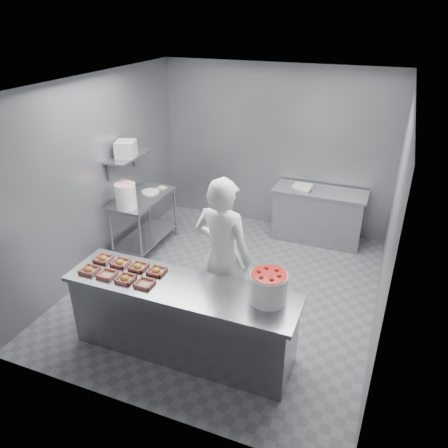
{
  "coord_description": "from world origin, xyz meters",
  "views": [
    {
      "loc": [
        1.87,
        -4.79,
        3.59
      ],
      "look_at": [
        0.04,
        -0.2,
        1.11
      ],
      "focal_mm": 35.0,
      "sensor_mm": 36.0,
      "label": 1
    }
  ],
  "objects_px": {
    "back_counter": "(318,215)",
    "strawberry_tub": "(268,286)",
    "service_counter": "(182,319)",
    "prep_table": "(144,215)",
    "tray_3": "(145,283)",
    "appliance": "(126,149)",
    "tray_5": "(120,262)",
    "tray_1": "(107,274)",
    "tray_2": "(125,279)",
    "glaze_bucket": "(126,195)",
    "worker": "(223,257)",
    "tray_6": "(138,267)",
    "tray_4": "(103,258)",
    "tray_7": "(157,271)",
    "tray_0": "(89,270)"
  },
  "relations": [
    {
      "from": "back_counter",
      "to": "strawberry_tub",
      "type": "relative_size",
      "value": 3.92
    },
    {
      "from": "service_counter",
      "to": "prep_table",
      "type": "xyz_separation_m",
      "value": [
        -1.65,
        1.95,
        0.14
      ]
    },
    {
      "from": "tray_3",
      "to": "appliance",
      "type": "relative_size",
      "value": 0.6
    },
    {
      "from": "back_counter",
      "to": "tray_5",
      "type": "distance_m",
      "value": 3.6
    },
    {
      "from": "tray_1",
      "to": "tray_2",
      "type": "distance_m",
      "value": 0.24
    },
    {
      "from": "back_counter",
      "to": "glaze_bucket",
      "type": "bearing_deg",
      "value": -145.7
    },
    {
      "from": "worker",
      "to": "glaze_bucket",
      "type": "height_order",
      "value": "worker"
    },
    {
      "from": "prep_table",
      "to": "strawberry_tub",
      "type": "distance_m",
      "value": 3.22
    },
    {
      "from": "service_counter",
      "to": "prep_table",
      "type": "height_order",
      "value": "same"
    },
    {
      "from": "prep_table",
      "to": "tray_1",
      "type": "xyz_separation_m",
      "value": [
        0.81,
        -2.08,
        0.33
      ]
    },
    {
      "from": "tray_1",
      "to": "tray_6",
      "type": "relative_size",
      "value": 1.0
    },
    {
      "from": "tray_4",
      "to": "appliance",
      "type": "bearing_deg",
      "value": 112.78
    },
    {
      "from": "prep_table",
      "to": "appliance",
      "type": "height_order",
      "value": "appliance"
    },
    {
      "from": "tray_2",
      "to": "tray_3",
      "type": "relative_size",
      "value": 1.0
    },
    {
      "from": "tray_7",
      "to": "tray_2",
      "type": "bearing_deg",
      "value": -132.25
    },
    {
      "from": "back_counter",
      "to": "tray_2",
      "type": "height_order",
      "value": "tray_2"
    },
    {
      "from": "back_counter",
      "to": "tray_7",
      "type": "distance_m",
      "value": 3.4
    },
    {
      "from": "prep_table",
      "to": "service_counter",
      "type": "bearing_deg",
      "value": -49.76
    },
    {
      "from": "tray_6",
      "to": "glaze_bucket",
      "type": "bearing_deg",
      "value": 127.13
    },
    {
      "from": "tray_1",
      "to": "tray_2",
      "type": "xyz_separation_m",
      "value": [
        0.24,
        -0.0,
        0.0
      ]
    },
    {
      "from": "tray_5",
      "to": "tray_7",
      "type": "xyz_separation_m",
      "value": [
        0.48,
        0.0,
        0.0
      ]
    },
    {
      "from": "worker",
      "to": "appliance",
      "type": "xyz_separation_m",
      "value": [
        -2.07,
        1.28,
        0.7
      ]
    },
    {
      "from": "tray_1",
      "to": "tray_5",
      "type": "bearing_deg",
      "value": 90.66
    },
    {
      "from": "tray_0",
      "to": "tray_4",
      "type": "bearing_deg",
      "value": 90.0
    },
    {
      "from": "tray_1",
      "to": "glaze_bucket",
      "type": "relative_size",
      "value": 0.41
    },
    {
      "from": "tray_1",
      "to": "tray_5",
      "type": "height_order",
      "value": "tray_5"
    },
    {
      "from": "service_counter",
      "to": "tray_0",
      "type": "bearing_deg",
      "value": -173.07
    },
    {
      "from": "tray_3",
      "to": "worker",
      "type": "distance_m",
      "value": 0.96
    },
    {
      "from": "tray_0",
      "to": "tray_4",
      "type": "relative_size",
      "value": 1.0
    },
    {
      "from": "worker",
      "to": "tray_0",
      "type": "bearing_deg",
      "value": 36.12
    },
    {
      "from": "tray_3",
      "to": "tray_5",
      "type": "xyz_separation_m",
      "value": [
        -0.48,
        0.26,
        0.0
      ]
    },
    {
      "from": "tray_7",
      "to": "worker",
      "type": "relative_size",
      "value": 0.1
    },
    {
      "from": "tray_0",
      "to": "tray_7",
      "type": "relative_size",
      "value": 1.0
    },
    {
      "from": "service_counter",
      "to": "strawberry_tub",
      "type": "bearing_deg",
      "value": 6.02
    },
    {
      "from": "service_counter",
      "to": "appliance",
      "type": "height_order",
      "value": "appliance"
    },
    {
      "from": "tray_0",
      "to": "glaze_bucket",
      "type": "height_order",
      "value": "glaze_bucket"
    },
    {
      "from": "tray_6",
      "to": "tray_5",
      "type": "bearing_deg",
      "value": 180.0
    },
    {
      "from": "tray_2",
      "to": "service_counter",
      "type": "bearing_deg",
      "value": 12.27
    },
    {
      "from": "worker",
      "to": "glaze_bucket",
      "type": "distance_m",
      "value": 2.11
    },
    {
      "from": "tray_5",
      "to": "back_counter",
      "type": "bearing_deg",
      "value": 60.73
    },
    {
      "from": "tray_2",
      "to": "glaze_bucket",
      "type": "bearing_deg",
      "value": 122.43
    },
    {
      "from": "back_counter",
      "to": "prep_table",
      "type": "bearing_deg",
      "value": -152.99
    },
    {
      "from": "prep_table",
      "to": "tray_7",
      "type": "bearing_deg",
      "value": -54.79
    },
    {
      "from": "tray_1",
      "to": "back_counter",
      "type": "bearing_deg",
      "value": 62.72
    },
    {
      "from": "back_counter",
      "to": "strawberry_tub",
      "type": "xyz_separation_m",
      "value": [
        0.04,
        -3.15,
        0.61
      ]
    },
    {
      "from": "worker",
      "to": "strawberry_tub",
      "type": "height_order",
      "value": "worker"
    },
    {
      "from": "tray_7",
      "to": "glaze_bucket",
      "type": "relative_size",
      "value": 0.41
    },
    {
      "from": "strawberry_tub",
      "to": "glaze_bucket",
      "type": "distance_m",
      "value": 2.95
    },
    {
      "from": "appliance",
      "to": "worker",
      "type": "bearing_deg",
      "value": -49.3
    },
    {
      "from": "service_counter",
      "to": "tray_5",
      "type": "distance_m",
      "value": 0.98
    }
  ]
}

